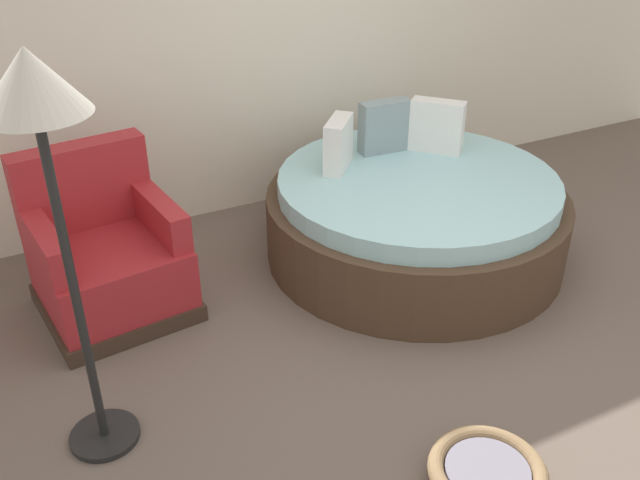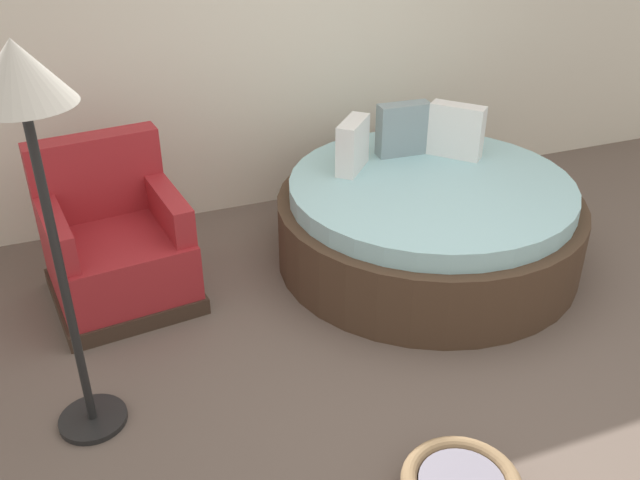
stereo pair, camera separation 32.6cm
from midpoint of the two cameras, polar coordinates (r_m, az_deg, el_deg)
The scene contains 6 objects.
ground_plane at distance 3.81m, azimuth 6.84°, elevation -9.92°, with size 8.00×8.00×0.02m, color #66564C.
back_wall at distance 5.04m, azimuth -6.66°, elevation 17.49°, with size 8.00×0.12×2.70m, color silver.
round_daybed at distance 4.58m, azimuth 5.75°, elevation 1.98°, with size 1.95×1.95×0.92m.
red_armchair at distance 4.24m, azimuth -19.18°, elevation -1.44°, with size 0.89×0.89×0.94m.
pet_basket at distance 3.17m, azimuth 10.50°, elevation -18.48°, with size 0.51×0.51×0.13m.
floor_lamp at distance 2.77m, azimuth -25.16°, elevation 8.33°, with size 0.40×0.40×1.82m.
Camera 1 is at (-1.86, -2.33, 2.42)m, focal length 39.15 mm.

